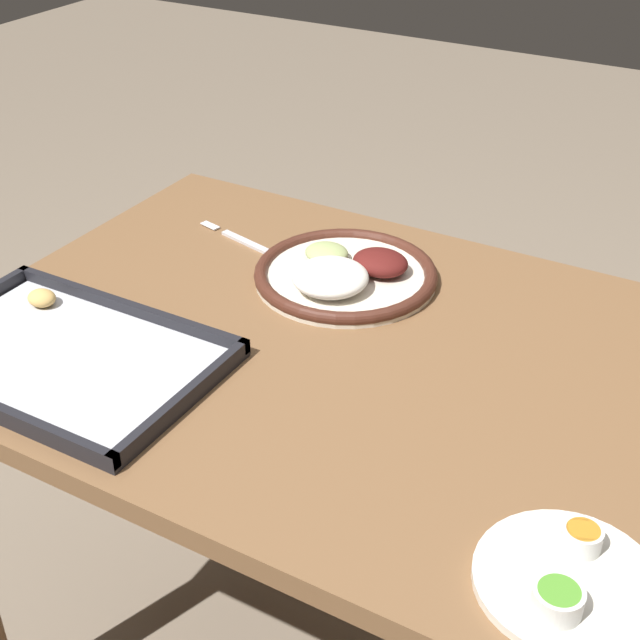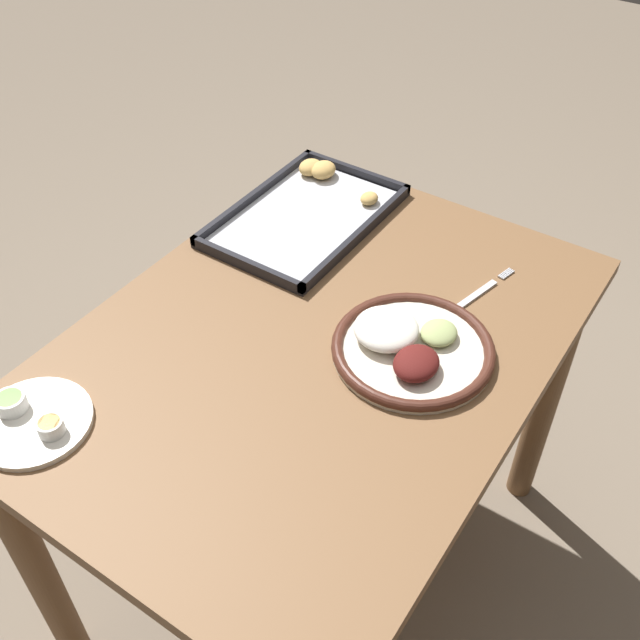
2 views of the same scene
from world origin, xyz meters
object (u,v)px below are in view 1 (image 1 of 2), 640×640
object	(u,v)px
fork	(253,245)
baking_tray	(45,354)
saucer_plate	(567,579)
dinner_plate	(345,274)

from	to	relation	value
fork	baking_tray	bearing A→B (deg)	95.13
fork	saucer_plate	distance (m)	0.77
saucer_plate	fork	bearing A→B (deg)	-34.03
dinner_plate	baking_tray	distance (m)	0.44
fork	baking_tray	size ratio (longest dim) A/B	0.53
saucer_plate	baking_tray	xyz separation A→B (m)	(0.69, -0.03, -0.00)
dinner_plate	baking_tray	size ratio (longest dim) A/B	0.68
fork	baking_tray	world-z (taller)	baking_tray
dinner_plate	fork	world-z (taller)	dinner_plate
dinner_plate	fork	xyz separation A→B (m)	(0.18, -0.03, -0.01)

